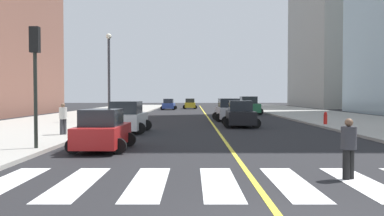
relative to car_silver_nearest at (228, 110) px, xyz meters
The scene contains 16 objects.
sidewalk_kerb_west 16.21m from the car_silver_nearest, 148.44° to the right, with size 10.00×120.00×0.15m, color #9E9B93.
crosswalk_paint 24.54m from the car_silver_nearest, 93.73° to the right, with size 13.50×4.00×0.01m.
lane_divider_paint 11.67m from the car_silver_nearest, 97.88° to the left, with size 0.16×80.00×0.01m, color yellow.
parking_garage_concrete 50.48m from the car_silver_nearest, 56.76° to the left, with size 18.00×24.00×29.65m, color #9E9B93.
car_silver_nearest is the anchor object (origin of this frame).
car_green_second 12.31m from the car_silver_nearest, 74.07° to the left, with size 2.91×4.65×2.07m.
car_yellow_third 30.91m from the car_silver_nearest, 96.55° to the left, with size 2.38×3.77×1.67m.
car_white_fourth 12.82m from the car_silver_nearest, 123.42° to the right, with size 2.69×4.22×1.86m.
car_black_fifth 6.35m from the car_silver_nearest, 88.04° to the right, with size 2.62×4.13×1.83m.
car_red_sixth 19.63m from the car_silver_nearest, 110.24° to the right, with size 2.35×3.73×1.66m.
car_blue_seventh 27.33m from the car_silver_nearest, 104.25° to the left, with size 2.44×3.82×1.68m.
traffic_light_far_corner 21.20m from the car_silver_nearest, 116.21° to the right, with size 0.36×0.41×4.73m.
pedestrian_crossing 24.04m from the car_silver_nearest, 87.78° to the right, with size 0.40×0.40×1.61m.
pedestrian_walking_west 16.78m from the car_silver_nearest, 126.43° to the right, with size 0.41×0.41×1.65m.
fire_hydrant 8.73m from the car_silver_nearest, 43.38° to the right, with size 0.26×0.26×0.89m.
street_lamp 10.68m from the car_silver_nearest, 166.08° to the right, with size 0.44×0.44×6.99m.
Camera 1 is at (-1.59, -6.03, 2.22)m, focal length 37.47 mm.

